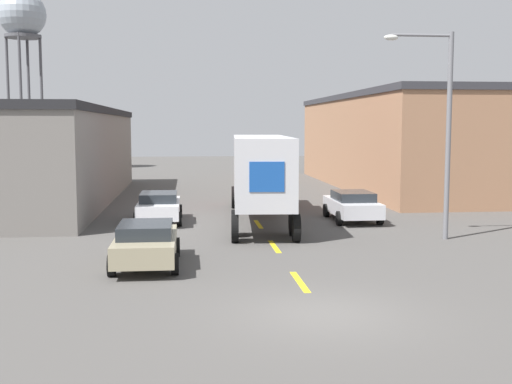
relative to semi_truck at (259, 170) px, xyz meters
name	(u,v)px	position (x,y,z in m)	size (l,w,h in m)	color
ground_plane	(323,314)	(-0.18, -15.35, -2.43)	(160.00, 160.00, 0.00)	#4C4947
road_centerline	(274,246)	(-0.18, -6.70, -2.43)	(0.20, 13.46, 0.01)	yellow
warehouse_left	(32,155)	(-12.58, 9.23, 0.35)	(9.60, 26.00, 5.55)	slate
warehouse_right	(420,141)	(13.61, 15.47, 0.94)	(12.38, 27.63, 6.75)	#9E7051
semi_truck	(259,170)	(0.00, 0.00, 0.00)	(3.52, 13.43, 4.02)	#B21919
parked_car_left_near	(146,243)	(-4.74, -9.56, -1.67)	(2.11, 4.42, 1.41)	tan
parked_car_left_far	(159,206)	(-4.74, -0.14, -1.67)	(2.11, 4.42, 1.41)	silver
parked_car_right_mid	(352,205)	(4.37, -0.63, -1.67)	(2.11, 4.42, 1.41)	silver
water_tower	(22,18)	(-19.46, 36.50, 12.59)	(4.62, 4.62, 17.75)	#47474C
street_lamp	(441,120)	(6.49, -5.83, 2.29)	(2.78, 0.32, 8.11)	slate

